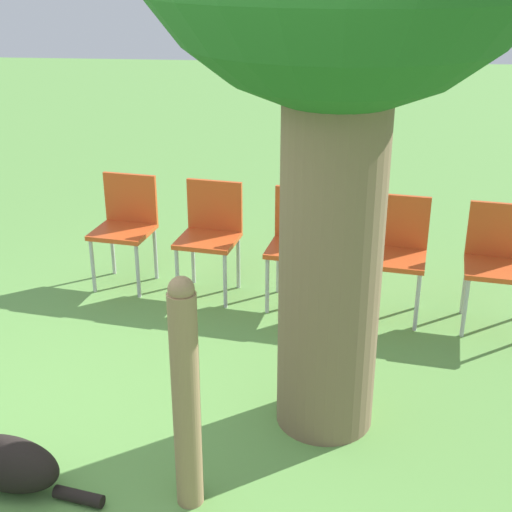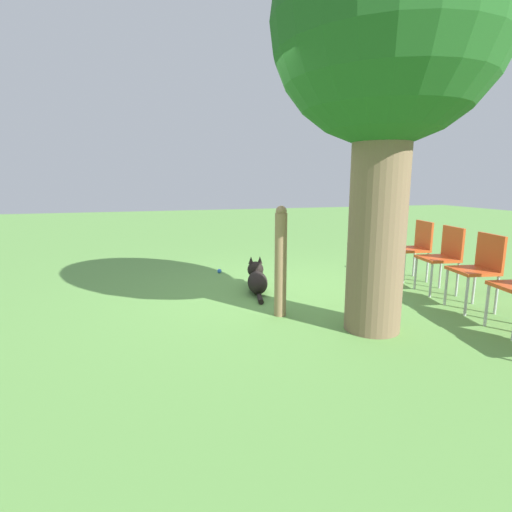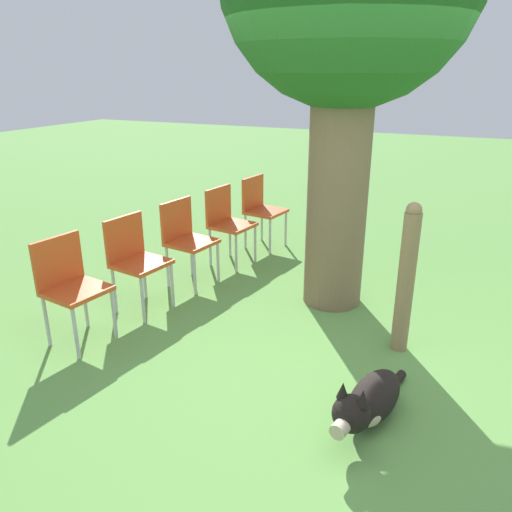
{
  "view_description": "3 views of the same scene",
  "coord_description": "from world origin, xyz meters",
  "px_view_note": "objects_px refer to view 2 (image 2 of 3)",
  "views": [
    {
      "loc": [
        3.2,
        0.99,
        2.48
      ],
      "look_at": [
        -1.04,
        0.57,
        0.67
      ],
      "focal_mm": 50.0,
      "sensor_mm": 36.0,
      "label": 1
    },
    {
      "loc": [
        1.93,
        4.38,
        1.49
      ],
      "look_at": [
        0.49,
        -0.56,
        0.49
      ],
      "focal_mm": 28.0,
      "sensor_mm": 36.0,
      "label": 2
    },
    {
      "loc": [
        0.89,
        -3.29,
        2.12
      ],
      "look_at": [
        -0.94,
        0.76,
        0.45
      ],
      "focal_mm": 35.0,
      "sensor_mm": 36.0,
      "label": 3
    }
  ],
  "objects_px": {
    "fence_post": "(281,261)",
    "dog": "(257,279)",
    "red_chair_1": "(443,254)",
    "tennis_ball": "(219,271)",
    "red_chair_2": "(480,265)",
    "oak_tree": "(388,37)",
    "red_chair_0": "(416,245)"
  },
  "relations": [
    {
      "from": "oak_tree",
      "to": "red_chair_0",
      "type": "distance_m",
      "value": 3.22
    },
    {
      "from": "red_chair_2",
      "to": "tennis_ball",
      "type": "distance_m",
      "value": 3.65
    },
    {
      "from": "red_chair_1",
      "to": "red_chair_2",
      "type": "distance_m",
      "value": 0.71
    },
    {
      "from": "red_chair_2",
      "to": "tennis_ball",
      "type": "xyz_separation_m",
      "value": [
        2.51,
        -2.61,
        -0.49
      ]
    },
    {
      "from": "fence_post",
      "to": "red_chair_2",
      "type": "relative_size",
      "value": 1.38
    },
    {
      "from": "red_chair_2",
      "to": "oak_tree",
      "type": "bearing_deg",
      "value": 16.89
    },
    {
      "from": "red_chair_0",
      "to": "tennis_ball",
      "type": "xyz_separation_m",
      "value": [
        2.73,
        -1.22,
        -0.49
      ]
    },
    {
      "from": "dog",
      "to": "red_chair_0",
      "type": "relative_size",
      "value": 1.19
    },
    {
      "from": "red_chair_1",
      "to": "dog",
      "type": "bearing_deg",
      "value": -8.94
    },
    {
      "from": "tennis_ball",
      "to": "red_chair_1",
      "type": "bearing_deg",
      "value": 143.84
    },
    {
      "from": "red_chair_1",
      "to": "tennis_ball",
      "type": "xyz_separation_m",
      "value": [
        2.62,
        -1.91,
        -0.49
      ]
    },
    {
      "from": "oak_tree",
      "to": "fence_post",
      "type": "xyz_separation_m",
      "value": [
        0.75,
        -0.65,
        -2.11
      ]
    },
    {
      "from": "oak_tree",
      "to": "dog",
      "type": "bearing_deg",
      "value": -66.59
    },
    {
      "from": "red_chair_0",
      "to": "fence_post",
      "type": "bearing_deg",
      "value": 30.13
    },
    {
      "from": "red_chair_2",
      "to": "tennis_ball",
      "type": "bearing_deg",
      "value": -37.21
    },
    {
      "from": "oak_tree",
      "to": "red_chair_2",
      "type": "bearing_deg",
      "value": -172.05
    },
    {
      "from": "red_chair_1",
      "to": "red_chair_0",
      "type": "bearing_deg",
      "value": -90.09
    },
    {
      "from": "dog",
      "to": "red_chair_1",
      "type": "height_order",
      "value": "red_chair_1"
    },
    {
      "from": "fence_post",
      "to": "oak_tree",
      "type": "bearing_deg",
      "value": 139.25
    },
    {
      "from": "red_chair_2",
      "to": "tennis_ball",
      "type": "relative_size",
      "value": 12.92
    },
    {
      "from": "fence_post",
      "to": "dog",
      "type": "bearing_deg",
      "value": -91.73
    },
    {
      "from": "dog",
      "to": "tennis_ball",
      "type": "bearing_deg",
      "value": 25.56
    },
    {
      "from": "red_chair_1",
      "to": "tennis_ball",
      "type": "height_order",
      "value": "red_chair_1"
    },
    {
      "from": "dog",
      "to": "tennis_ball",
      "type": "height_order",
      "value": "dog"
    },
    {
      "from": "dog",
      "to": "red_chair_0",
      "type": "distance_m",
      "value": 2.47
    },
    {
      "from": "oak_tree",
      "to": "fence_post",
      "type": "distance_m",
      "value": 2.33
    },
    {
      "from": "fence_post",
      "to": "tennis_ball",
      "type": "xyz_separation_m",
      "value": [
        0.26,
        -2.18,
        -0.58
      ]
    },
    {
      "from": "dog",
      "to": "red_chair_0",
      "type": "bearing_deg",
      "value": -79.65
    },
    {
      "from": "red_chair_0",
      "to": "red_chair_2",
      "type": "xyz_separation_m",
      "value": [
        0.22,
        1.39,
        0.0
      ]
    },
    {
      "from": "fence_post",
      "to": "red_chair_1",
      "type": "bearing_deg",
      "value": -173.68
    },
    {
      "from": "red_chair_0",
      "to": "red_chair_2",
      "type": "height_order",
      "value": "same"
    },
    {
      "from": "dog",
      "to": "fence_post",
      "type": "relative_size",
      "value": 0.87
    }
  ]
}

